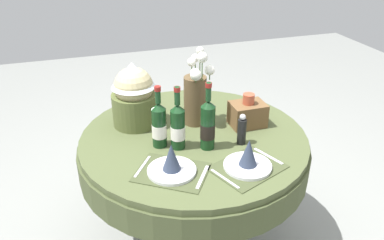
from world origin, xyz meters
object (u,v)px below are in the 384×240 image
dining_table (194,154)px  woven_basket_side_right (248,113)px  wine_bottle_right (208,124)px  pepper_mill (242,130)px  flower_vase (196,94)px  wine_bottle_centre (159,124)px  wine_bottle_left (178,126)px  gift_tub_back_left (134,92)px  place_setting_left (172,164)px  place_setting_right (248,160)px

dining_table → woven_basket_side_right: woven_basket_side_right is taller
wine_bottle_right → pepper_mill: size_ratio=2.10×
flower_vase → pepper_mill: bearing=-61.5°
woven_basket_side_right → wine_bottle_centre: bearing=-172.6°
flower_vase → wine_bottle_right: size_ratio=1.23×
wine_bottle_left → wine_bottle_centre: wine_bottle_left is taller
wine_bottle_left → pepper_mill: 0.35m
gift_tub_back_left → dining_table: bearing=-39.5°
wine_bottle_left → wine_bottle_centre: size_ratio=1.01×
wine_bottle_left → wine_bottle_right: wine_bottle_right is taller
flower_vase → place_setting_left: bearing=-120.9°
flower_vase → dining_table: bearing=-112.3°
wine_bottle_centre → place_setting_right: bearing=-43.1°
gift_tub_back_left → place_setting_left: bearing=-82.5°
woven_basket_side_right → place_setting_left: bearing=-148.8°
gift_tub_back_left → woven_basket_side_right: (0.63, -0.22, -0.13)m
wine_bottle_left → woven_basket_side_right: (0.46, 0.12, -0.05)m
wine_bottle_centre → woven_basket_side_right: size_ratio=1.73×
place_setting_left → gift_tub_back_left: gift_tub_back_left is taller
flower_vase → wine_bottle_left: flower_vase is taller
wine_bottle_centre → wine_bottle_right: 0.26m
dining_table → gift_tub_back_left: gift_tub_back_left is taller
wine_bottle_left → pepper_mill: size_ratio=1.97×
dining_table → wine_bottle_right: bearing=-79.1°
woven_basket_side_right → wine_bottle_left: bearing=-165.5°
gift_tub_back_left → woven_basket_side_right: bearing=-19.1°
flower_vase → wine_bottle_left: size_ratio=1.31×
dining_table → place_setting_right: (0.15, -0.39, 0.18)m
dining_table → place_setting_left: place_setting_left is taller
dining_table → pepper_mill: 0.35m
place_setting_right → wine_bottle_right: 0.29m
gift_tub_back_left → wine_bottle_left: bearing=-63.7°
dining_table → gift_tub_back_left: 0.50m
wine_bottle_right → dining_table: bearing=100.9°
place_setting_left → place_setting_right: size_ratio=1.04×
wine_bottle_left → place_setting_right: bearing=-46.7°
gift_tub_back_left → flower_vase: bearing=-16.5°
place_setting_left → pepper_mill: bearing=19.0°
flower_vase → gift_tub_back_left: flower_vase is taller
place_setting_right → wine_bottle_centre: 0.51m
pepper_mill → gift_tub_back_left: bearing=141.5°
dining_table → wine_bottle_left: wine_bottle_left is taller
place_setting_left → wine_bottle_left: bearing=66.6°
wine_bottle_left → gift_tub_back_left: (-0.17, 0.34, 0.07)m
dining_table → flower_vase: flower_vase is taller
dining_table → pepper_mill: (0.22, -0.17, 0.21)m
place_setting_right → woven_basket_side_right: bearing=65.6°
wine_bottle_left → place_setting_left: bearing=-113.4°
wine_bottle_centre → flower_vase: bearing=35.2°
wine_bottle_left → pepper_mill: (0.34, -0.07, -0.05)m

